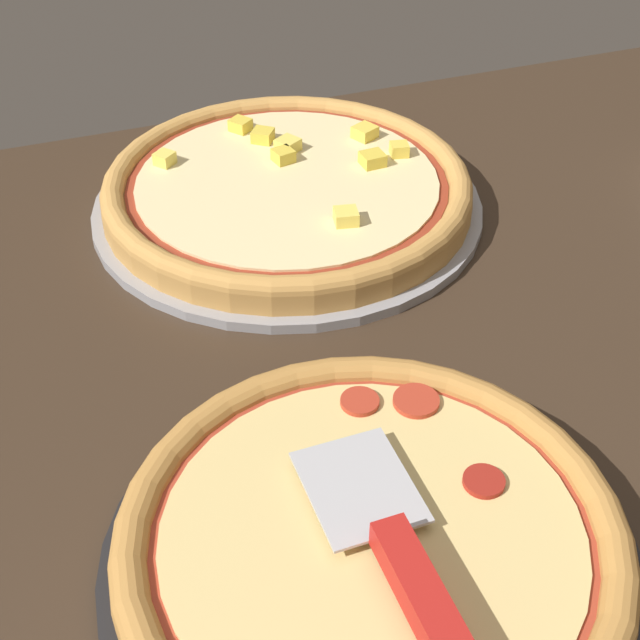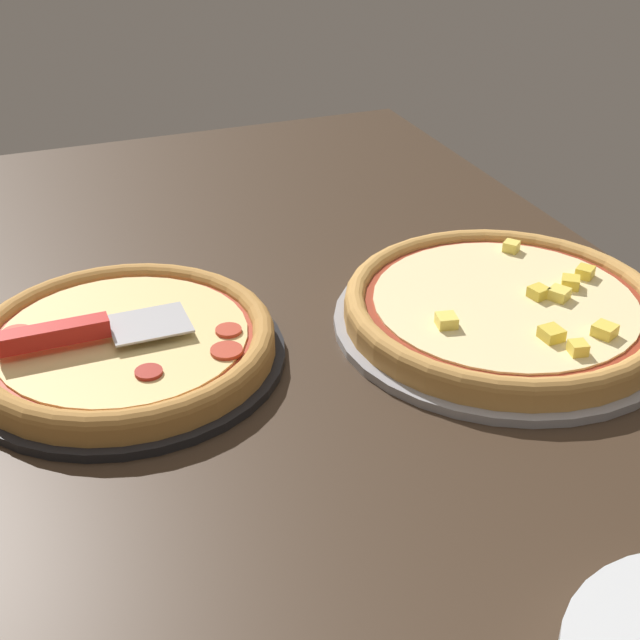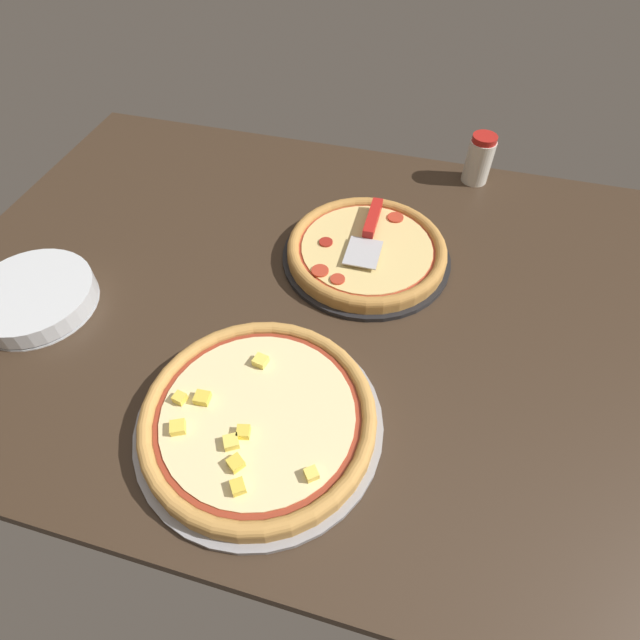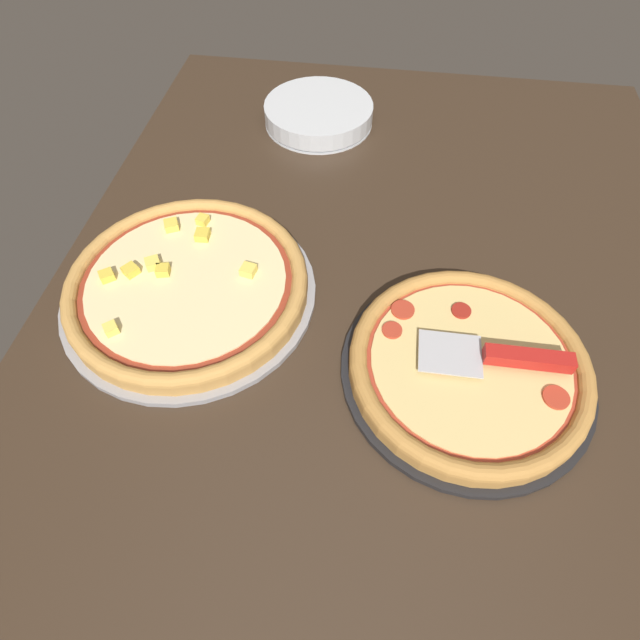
% 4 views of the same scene
% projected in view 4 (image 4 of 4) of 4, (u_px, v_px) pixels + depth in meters
% --- Properties ---
extents(ground_plane, '(1.55, 1.06, 0.04)m').
position_uv_depth(ground_plane, '(379.00, 339.00, 0.75)').
color(ground_plane, '#38281C').
extents(pizza_pan_front, '(0.35, 0.35, 0.01)m').
position_uv_depth(pizza_pan_front, '(466.00, 372.00, 0.69)').
color(pizza_pan_front, black).
rests_on(pizza_pan_front, ground_plane).
extents(pizza_front, '(0.33, 0.33, 0.03)m').
position_uv_depth(pizza_front, '(469.00, 364.00, 0.68)').
color(pizza_front, '#B77F3D').
rests_on(pizza_front, pizza_pan_front).
extents(pizza_pan_back, '(0.39, 0.39, 0.01)m').
position_uv_depth(pizza_pan_back, '(190.00, 293.00, 0.78)').
color(pizza_pan_back, '#939399').
rests_on(pizza_pan_back, ground_plane).
extents(pizza_back, '(0.37, 0.37, 0.04)m').
position_uv_depth(pizza_back, '(187.00, 283.00, 0.76)').
color(pizza_back, '#C68E47').
rests_on(pizza_back, pizza_pan_back).
extents(serving_spatula, '(0.07, 0.20, 0.02)m').
position_uv_depth(serving_spatula, '(512.00, 357.00, 0.65)').
color(serving_spatula, '#B7B7BC').
rests_on(serving_spatula, pizza_front).
extents(plate_stack, '(0.23, 0.23, 0.04)m').
position_uv_depth(plate_stack, '(319.00, 114.00, 1.05)').
color(plate_stack, silver).
rests_on(plate_stack, ground_plane).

